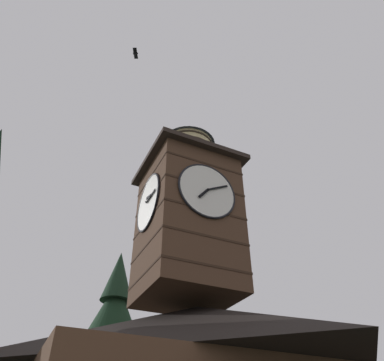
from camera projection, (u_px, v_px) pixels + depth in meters
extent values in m
pyramid|color=black|center=(197.00, 343.00, 15.10)|extent=(12.94, 12.29, 2.94)
cube|color=#4C3323|center=(188.00, 229.00, 17.44)|extent=(3.95, 3.95, 6.72)
cube|color=#352318|center=(187.00, 282.00, 15.92)|extent=(3.99, 3.99, 0.10)
cube|color=#352318|center=(188.00, 255.00, 16.67)|extent=(3.99, 3.99, 0.10)
cube|color=#352318|center=(188.00, 230.00, 17.42)|extent=(3.99, 3.99, 0.10)
cube|color=#352318|center=(188.00, 207.00, 18.16)|extent=(3.99, 3.99, 0.10)
cube|color=#352318|center=(188.00, 186.00, 18.91)|extent=(3.99, 3.99, 0.10)
cylinder|color=white|center=(207.00, 191.00, 16.53)|extent=(2.72, 0.10, 2.72)
torus|color=black|center=(207.00, 190.00, 16.51)|extent=(2.82, 0.10, 2.82)
cube|color=black|center=(204.00, 193.00, 16.23)|extent=(0.53, 0.04, 0.60)
cube|color=black|center=(218.00, 188.00, 16.78)|extent=(1.03, 0.04, 0.58)
sphere|color=black|center=(208.00, 189.00, 16.45)|extent=(0.10, 0.10, 0.10)
cylinder|color=white|center=(148.00, 203.00, 17.29)|extent=(0.10, 2.72, 2.72)
torus|color=black|center=(148.00, 202.00, 17.29)|extent=(0.10, 2.82, 2.82)
cube|color=black|center=(149.00, 197.00, 17.08)|extent=(0.04, 0.69, 0.31)
cube|color=black|center=(151.00, 196.00, 16.84)|extent=(0.04, 1.12, 0.11)
sphere|color=black|center=(146.00, 202.00, 17.26)|extent=(0.10, 0.10, 0.10)
cube|color=#2D231E|center=(188.00, 170.00, 19.51)|extent=(4.65, 4.65, 0.25)
cylinder|color=tan|center=(188.00, 156.00, 20.07)|extent=(2.60, 2.60, 1.65)
cylinder|color=#2D2319|center=(188.00, 165.00, 19.70)|extent=(2.66, 2.66, 0.10)
cylinder|color=#2D2319|center=(188.00, 159.00, 19.95)|extent=(2.66, 2.66, 0.10)
cylinder|color=#2D2319|center=(188.00, 153.00, 20.19)|extent=(2.66, 2.66, 0.10)
cylinder|color=#2D2319|center=(188.00, 148.00, 20.44)|extent=(2.66, 2.66, 0.10)
cone|color=#384251|center=(188.00, 137.00, 20.91)|extent=(2.90, 2.90, 1.18)
sphere|color=#384251|center=(189.00, 128.00, 21.32)|extent=(0.16, 0.16, 0.16)
cone|color=#17331D|center=(108.00, 359.00, 19.91)|extent=(4.56, 4.56, 3.18)
cone|color=#193420|center=(114.00, 311.00, 21.42)|extent=(3.21, 3.21, 3.58)
cone|color=#1B3522|center=(119.00, 276.00, 22.66)|extent=(1.85, 1.85, 3.05)
sphere|color=silver|center=(219.00, 334.00, 47.24)|extent=(1.65, 1.65, 1.65)
ellipsoid|color=black|center=(135.00, 53.00, 19.01)|extent=(0.31, 0.25, 0.15)
cube|color=black|center=(136.00, 56.00, 19.14)|extent=(0.31, 0.37, 0.07)
cube|color=black|center=(135.00, 51.00, 18.88)|extent=(0.31, 0.37, 0.07)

